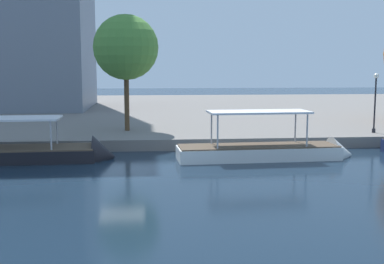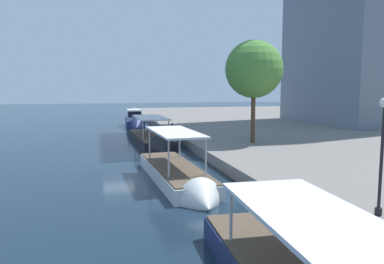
# 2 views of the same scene
# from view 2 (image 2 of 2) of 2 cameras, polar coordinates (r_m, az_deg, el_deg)

# --- Properties ---
(ground_plane) EXTENTS (220.00, 220.00, 0.00)m
(ground_plane) POSITION_cam_2_polar(r_m,az_deg,el_deg) (30.71, -11.30, -3.91)
(ground_plane) COLOR #142333
(motor_yacht_0) EXTENTS (10.65, 2.89, 4.10)m
(motor_yacht_0) POSITION_cam_2_polar(r_m,az_deg,el_deg) (54.24, -8.86, 1.55)
(motor_yacht_0) COLOR navy
(motor_yacht_0) RESTS_ON ground_plane
(tour_boat_1) EXTENTS (12.51, 3.45, 3.95)m
(tour_boat_1) POSITION_cam_2_polar(r_m,az_deg,el_deg) (37.20, -6.13, -1.53)
(tour_boat_1) COLOR black
(tour_boat_1) RESTS_ON ground_plane
(tour_boat_2) EXTENTS (11.43, 3.06, 4.07)m
(tour_boat_2) POSITION_cam_2_polar(r_m,az_deg,el_deg) (22.00, -2.06, -7.26)
(tour_boat_2) COLOR silver
(tour_boat_2) RESTS_ON ground_plane
(mooring_bollard_0) EXTENTS (0.23, 0.23, 0.78)m
(mooring_bollard_0) POSITION_cam_2_polar(r_m,az_deg,el_deg) (43.08, -3.09, 0.90)
(mooring_bollard_0) COLOR #2D2D33
(mooring_bollard_0) RESTS_ON dock_promenade
(lamp_post) EXTENTS (0.38, 0.38, 4.50)m
(lamp_post) POSITION_cam_2_polar(r_m,az_deg,el_deg) (15.56, 27.31, -2.04)
(lamp_post) COLOR black
(lamp_post) RESTS_ON dock_promenade
(tree_2) EXTENTS (5.04, 5.04, 9.01)m
(tree_2) POSITION_cam_2_polar(r_m,az_deg,el_deg) (32.90, 9.59, 9.67)
(tree_2) COLOR #4C3823
(tree_2) RESTS_ON dock_promenade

